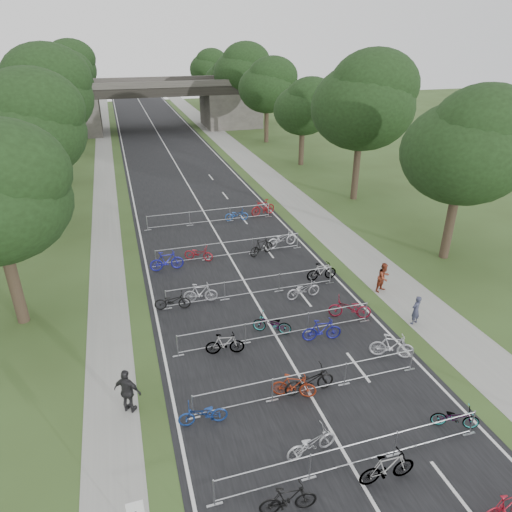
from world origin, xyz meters
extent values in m
cube|color=black|center=(0.00, 50.00, 0.01)|extent=(11.00, 140.00, 0.01)
cube|color=gray|center=(8.00, 50.00, 0.01)|extent=(3.00, 140.00, 0.01)
cube|color=gray|center=(-7.50, 50.00, 0.01)|extent=(2.00, 140.00, 0.01)
cube|color=silver|center=(0.00, 50.00, 0.00)|extent=(0.12, 140.00, 0.00)
cube|color=#423F3B|center=(-11.50, 65.00, 2.50)|extent=(8.00, 8.00, 5.00)
cube|color=#423F3B|center=(11.50, 65.00, 2.50)|extent=(8.00, 8.00, 5.00)
cube|color=black|center=(0.00, 65.00, 5.60)|extent=(30.00, 8.00, 1.20)
cube|color=#423F3B|center=(0.00, 61.20, 6.60)|extent=(30.00, 0.40, 0.90)
cube|color=#423F3B|center=(0.00, 68.80, 6.60)|extent=(30.00, 0.40, 0.90)
cube|color=white|center=(-6.80, 3.00, 1.55)|extent=(0.45, 0.04, 0.55)
cylinder|color=#33261C|center=(-11.50, 16.00, 2.10)|extent=(0.56, 0.56, 4.20)
cylinder|color=#33261C|center=(13.00, 16.00, 2.24)|extent=(0.56, 0.56, 4.48)
ellipsoid|color=black|center=(13.00, 16.00, 6.63)|extent=(7.17, 7.17, 5.88)
sphere|color=black|center=(13.60, 15.50, 8.06)|extent=(5.73, 5.73, 5.73)
sphere|color=black|center=(12.50, 16.50, 5.73)|extent=(4.66, 4.66, 4.66)
cylinder|color=#33261C|center=(-11.50, 28.00, 2.36)|extent=(0.56, 0.56, 4.72)
ellipsoid|color=black|center=(-11.50, 28.00, 6.99)|extent=(7.56, 7.56, 6.20)
sphere|color=black|center=(-10.90, 27.50, 8.50)|extent=(6.05, 6.05, 6.05)
sphere|color=black|center=(-12.00, 28.50, 6.05)|extent=(4.91, 4.91, 4.91)
cylinder|color=#33261C|center=(13.00, 28.00, 2.55)|extent=(0.56, 0.56, 5.11)
ellipsoid|color=black|center=(13.00, 28.00, 7.56)|extent=(8.18, 8.18, 6.70)
sphere|color=black|center=(13.60, 27.50, 9.20)|extent=(6.54, 6.54, 6.54)
sphere|color=black|center=(12.50, 28.50, 6.54)|extent=(5.31, 5.31, 5.31)
cylinder|color=#33261C|center=(-11.50, 40.00, 2.62)|extent=(0.56, 0.56, 5.25)
ellipsoid|color=black|center=(-11.50, 40.00, 7.77)|extent=(8.40, 8.40, 6.89)
sphere|color=black|center=(-10.90, 39.50, 9.45)|extent=(6.72, 6.72, 6.72)
sphere|color=black|center=(-12.00, 40.50, 6.72)|extent=(5.46, 5.46, 5.46)
cylinder|color=#33261C|center=(13.00, 40.00, 1.92)|extent=(0.56, 0.56, 3.85)
ellipsoid|color=black|center=(13.00, 40.00, 5.70)|extent=(6.16, 6.16, 5.05)
sphere|color=black|center=(13.60, 39.50, 6.93)|extent=(4.93, 4.93, 4.93)
sphere|color=black|center=(12.50, 40.50, 4.93)|extent=(4.00, 4.00, 4.00)
cylinder|color=#33261C|center=(-11.50, 52.00, 2.10)|extent=(0.56, 0.56, 4.20)
ellipsoid|color=black|center=(-11.50, 52.00, 6.22)|extent=(6.72, 6.72, 5.51)
sphere|color=black|center=(-10.90, 51.50, 7.56)|extent=(5.38, 5.38, 5.38)
sphere|color=black|center=(-12.00, 52.50, 5.38)|extent=(4.37, 4.37, 4.37)
cylinder|color=#33261C|center=(13.00, 52.00, 2.24)|extent=(0.56, 0.56, 4.48)
ellipsoid|color=black|center=(13.00, 52.00, 6.63)|extent=(7.17, 7.17, 5.88)
sphere|color=black|center=(13.60, 51.50, 8.06)|extent=(5.73, 5.73, 5.73)
sphere|color=black|center=(12.50, 52.50, 5.73)|extent=(4.66, 4.66, 4.66)
cylinder|color=#33261C|center=(-11.50, 64.00, 2.36)|extent=(0.56, 0.56, 4.72)
ellipsoid|color=black|center=(-11.50, 64.00, 6.99)|extent=(7.56, 7.56, 6.20)
sphere|color=black|center=(-10.90, 63.50, 8.50)|extent=(6.05, 6.05, 6.05)
sphere|color=black|center=(-12.00, 64.50, 6.05)|extent=(4.91, 4.91, 4.91)
cylinder|color=#33261C|center=(13.00, 64.00, 2.55)|extent=(0.56, 0.56, 5.11)
ellipsoid|color=black|center=(13.00, 64.00, 7.56)|extent=(8.18, 8.18, 6.70)
sphere|color=black|center=(13.60, 63.50, 9.20)|extent=(6.54, 6.54, 6.54)
sphere|color=black|center=(12.50, 64.50, 6.54)|extent=(5.31, 5.31, 5.31)
cylinder|color=#33261C|center=(-11.50, 76.00, 2.62)|extent=(0.56, 0.56, 5.25)
ellipsoid|color=black|center=(-11.50, 76.00, 7.77)|extent=(8.40, 8.40, 6.89)
sphere|color=black|center=(-10.90, 75.50, 9.45)|extent=(6.72, 6.72, 6.72)
sphere|color=black|center=(-12.00, 76.50, 6.72)|extent=(5.46, 5.46, 5.46)
cylinder|color=#33261C|center=(13.00, 76.00, 1.92)|extent=(0.56, 0.56, 3.85)
ellipsoid|color=black|center=(13.00, 76.00, 5.70)|extent=(6.16, 6.16, 5.05)
sphere|color=black|center=(13.60, 75.50, 6.93)|extent=(4.93, 4.93, 4.93)
sphere|color=black|center=(12.50, 76.50, 4.93)|extent=(4.00, 4.00, 4.00)
cylinder|color=#33261C|center=(-11.50, 88.00, 2.10)|extent=(0.56, 0.56, 4.20)
ellipsoid|color=black|center=(-11.50, 88.00, 6.22)|extent=(6.72, 6.72, 5.51)
sphere|color=black|center=(-10.90, 87.50, 7.56)|extent=(5.38, 5.38, 5.38)
sphere|color=black|center=(-12.00, 88.50, 5.38)|extent=(4.37, 4.37, 4.37)
cylinder|color=#33261C|center=(13.00, 88.00, 2.24)|extent=(0.56, 0.56, 4.48)
ellipsoid|color=black|center=(13.00, 88.00, 6.63)|extent=(7.17, 7.17, 5.88)
sphere|color=black|center=(13.60, 87.50, 8.06)|extent=(5.73, 5.73, 5.73)
sphere|color=black|center=(12.50, 88.50, 5.73)|extent=(4.66, 4.66, 4.66)
cylinder|color=#9D9FA5|center=(0.00, 3.60, 1.05)|extent=(9.20, 0.04, 0.04)
cylinder|color=#9D9FA5|center=(0.00, 3.60, 0.18)|extent=(9.20, 0.04, 0.04)
cylinder|color=#9D9FA5|center=(-4.60, 3.60, 0.55)|extent=(0.05, 0.05, 1.10)
cube|color=#9D9FA5|center=(-4.60, 3.60, 0.01)|extent=(0.50, 0.08, 0.03)
cylinder|color=#9D9FA5|center=(-1.53, 3.60, 0.55)|extent=(0.05, 0.05, 1.10)
cube|color=#9D9FA5|center=(-1.53, 3.60, 0.01)|extent=(0.50, 0.08, 0.03)
cylinder|color=#9D9FA5|center=(1.53, 3.60, 0.55)|extent=(0.05, 0.05, 1.10)
cube|color=#9D9FA5|center=(1.53, 3.60, 0.01)|extent=(0.50, 0.08, 0.03)
cylinder|color=#9D9FA5|center=(4.60, 3.60, 0.55)|extent=(0.05, 0.05, 1.10)
cube|color=#9D9FA5|center=(4.60, 3.60, 0.01)|extent=(0.50, 0.08, 0.03)
cylinder|color=#9D9FA5|center=(0.00, 7.20, 1.05)|extent=(9.20, 0.04, 0.04)
cylinder|color=#9D9FA5|center=(0.00, 7.20, 0.18)|extent=(9.20, 0.04, 0.04)
cylinder|color=#9D9FA5|center=(-4.60, 7.20, 0.55)|extent=(0.05, 0.05, 1.10)
cube|color=#9D9FA5|center=(-4.60, 7.20, 0.01)|extent=(0.50, 0.08, 0.03)
cylinder|color=#9D9FA5|center=(-1.53, 7.20, 0.55)|extent=(0.05, 0.05, 1.10)
cube|color=#9D9FA5|center=(-1.53, 7.20, 0.01)|extent=(0.50, 0.08, 0.03)
cylinder|color=#9D9FA5|center=(1.53, 7.20, 0.55)|extent=(0.05, 0.05, 1.10)
cube|color=#9D9FA5|center=(1.53, 7.20, 0.01)|extent=(0.50, 0.08, 0.03)
cylinder|color=#9D9FA5|center=(4.60, 7.20, 0.55)|extent=(0.05, 0.05, 1.10)
cube|color=#9D9FA5|center=(4.60, 7.20, 0.01)|extent=(0.50, 0.08, 0.03)
cylinder|color=#9D9FA5|center=(0.00, 11.00, 1.05)|extent=(9.20, 0.04, 0.04)
cylinder|color=#9D9FA5|center=(0.00, 11.00, 0.18)|extent=(9.20, 0.04, 0.04)
cylinder|color=#9D9FA5|center=(-4.60, 11.00, 0.55)|extent=(0.05, 0.05, 1.10)
cube|color=#9D9FA5|center=(-4.60, 11.00, 0.01)|extent=(0.50, 0.08, 0.03)
cylinder|color=#9D9FA5|center=(-1.53, 11.00, 0.55)|extent=(0.05, 0.05, 1.10)
cube|color=#9D9FA5|center=(-1.53, 11.00, 0.01)|extent=(0.50, 0.08, 0.03)
cylinder|color=#9D9FA5|center=(1.53, 11.00, 0.55)|extent=(0.05, 0.05, 1.10)
cube|color=#9D9FA5|center=(1.53, 11.00, 0.01)|extent=(0.50, 0.08, 0.03)
cylinder|color=#9D9FA5|center=(4.60, 11.00, 0.55)|extent=(0.05, 0.05, 1.10)
cube|color=#9D9FA5|center=(4.60, 11.00, 0.01)|extent=(0.50, 0.08, 0.03)
cylinder|color=#9D9FA5|center=(0.00, 15.00, 1.05)|extent=(9.20, 0.04, 0.04)
cylinder|color=#9D9FA5|center=(0.00, 15.00, 0.18)|extent=(9.20, 0.04, 0.04)
cylinder|color=#9D9FA5|center=(-4.60, 15.00, 0.55)|extent=(0.05, 0.05, 1.10)
cube|color=#9D9FA5|center=(-4.60, 15.00, 0.01)|extent=(0.50, 0.08, 0.03)
cylinder|color=#9D9FA5|center=(-1.53, 15.00, 0.55)|extent=(0.05, 0.05, 1.10)
cube|color=#9D9FA5|center=(-1.53, 15.00, 0.01)|extent=(0.50, 0.08, 0.03)
cylinder|color=#9D9FA5|center=(1.53, 15.00, 0.55)|extent=(0.05, 0.05, 1.10)
cube|color=#9D9FA5|center=(1.53, 15.00, 0.01)|extent=(0.50, 0.08, 0.03)
cylinder|color=#9D9FA5|center=(4.60, 15.00, 0.55)|extent=(0.05, 0.05, 1.10)
cube|color=#9D9FA5|center=(4.60, 15.00, 0.01)|extent=(0.50, 0.08, 0.03)
cylinder|color=#9D9FA5|center=(0.00, 20.00, 1.05)|extent=(9.20, 0.04, 0.04)
cylinder|color=#9D9FA5|center=(0.00, 20.00, 0.18)|extent=(9.20, 0.04, 0.04)
cylinder|color=#9D9FA5|center=(-4.60, 20.00, 0.55)|extent=(0.05, 0.05, 1.10)
cube|color=#9D9FA5|center=(-4.60, 20.00, 0.01)|extent=(0.50, 0.08, 0.03)
cylinder|color=#9D9FA5|center=(-1.53, 20.00, 0.55)|extent=(0.05, 0.05, 1.10)
cube|color=#9D9FA5|center=(-1.53, 20.00, 0.01)|extent=(0.50, 0.08, 0.03)
cylinder|color=#9D9FA5|center=(1.53, 20.00, 0.55)|extent=(0.05, 0.05, 1.10)
cube|color=#9D9FA5|center=(1.53, 20.00, 0.01)|extent=(0.50, 0.08, 0.03)
cylinder|color=#9D9FA5|center=(4.60, 20.00, 0.55)|extent=(0.05, 0.05, 1.10)
cube|color=#9D9FA5|center=(4.60, 20.00, 0.01)|extent=(0.50, 0.08, 0.03)
cylinder|color=#9D9FA5|center=(0.00, 26.00, 1.05)|extent=(9.20, 0.04, 0.04)
cylinder|color=#9D9FA5|center=(0.00, 26.00, 0.18)|extent=(9.20, 0.04, 0.04)
cylinder|color=#9D9FA5|center=(-4.60, 26.00, 0.55)|extent=(0.05, 0.05, 1.10)
cube|color=#9D9FA5|center=(-4.60, 26.00, 0.01)|extent=(0.50, 0.08, 0.03)
cylinder|color=#9D9FA5|center=(-1.53, 26.00, 0.55)|extent=(0.05, 0.05, 1.10)
cube|color=#9D9FA5|center=(-1.53, 26.00, 0.01)|extent=(0.50, 0.08, 0.03)
cylinder|color=#9D9FA5|center=(1.53, 26.00, 0.55)|extent=(0.05, 0.05, 1.10)
cube|color=#9D9FA5|center=(1.53, 26.00, 0.01)|extent=(0.50, 0.08, 0.03)
cylinder|color=#9D9FA5|center=(4.60, 26.00, 0.55)|extent=(0.05, 0.05, 1.10)
cube|color=#9D9FA5|center=(4.60, 26.00, 0.01)|extent=(0.50, 0.08, 0.03)
imported|color=maroon|center=(3.39, 0.71, 0.54)|extent=(1.81, 0.55, 1.08)
imported|color=black|center=(-2.57, 2.77, 0.53)|extent=(1.80, 0.69, 1.06)
imported|color=#AFB0B7|center=(-1.09, 4.49, 0.49)|extent=(1.95, 0.92, 0.98)
imported|color=#9D9FA5|center=(0.76, 2.83, 0.58)|extent=(1.94, 0.60, 1.15)
imported|color=#9D9FA5|center=(4.30, 4.07, 0.44)|extent=(1.77, 1.24, 0.88)
imported|color=navy|center=(-4.30, 6.84, 0.47)|extent=(1.84, 0.80, 0.94)
imported|color=maroon|center=(-0.66, 7.19, 0.53)|extent=(1.81, 1.16, 1.06)
imported|color=black|center=(0.01, 7.26, 0.55)|extent=(2.10, 0.78, 1.09)
imported|color=#B3B4BB|center=(4.30, 8.21, 0.57)|extent=(1.95, 1.33, 1.15)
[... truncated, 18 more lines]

